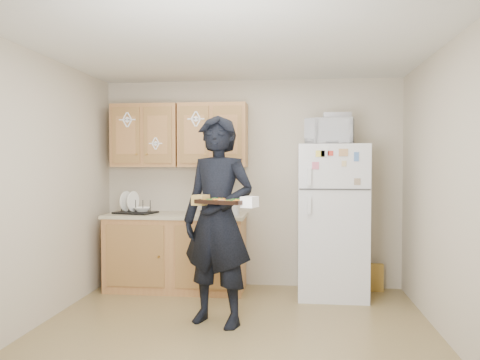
% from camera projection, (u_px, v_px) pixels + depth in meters
% --- Properties ---
extents(floor, '(3.60, 3.60, 0.00)m').
position_uv_depth(floor, '(231.00, 339.00, 3.97)').
color(floor, brown).
rests_on(floor, ground).
extents(ceiling, '(3.60, 3.60, 0.00)m').
position_uv_depth(ceiling, '(231.00, 42.00, 3.88)').
color(ceiling, silver).
rests_on(ceiling, wall_back).
extents(wall_back, '(3.60, 0.04, 2.50)m').
position_uv_depth(wall_back, '(251.00, 183.00, 5.71)').
color(wall_back, '#BBAF97').
rests_on(wall_back, floor).
extents(wall_front, '(3.60, 0.04, 2.50)m').
position_uv_depth(wall_front, '(178.00, 216.00, 2.14)').
color(wall_front, '#BBAF97').
rests_on(wall_front, floor).
extents(wall_left, '(0.04, 3.60, 2.50)m').
position_uv_depth(wall_left, '(29.00, 191.00, 4.13)').
color(wall_left, '#BBAF97').
rests_on(wall_left, floor).
extents(wall_right, '(0.04, 3.60, 2.50)m').
position_uv_depth(wall_right, '(455.00, 194.00, 3.72)').
color(wall_right, '#BBAF97').
rests_on(wall_right, floor).
extents(refrigerator, '(0.75, 0.70, 1.70)m').
position_uv_depth(refrigerator, '(332.00, 220.00, 5.25)').
color(refrigerator, silver).
rests_on(refrigerator, floor).
extents(base_cabinet, '(1.60, 0.60, 0.86)m').
position_uv_depth(base_cabinet, '(177.00, 253.00, 5.52)').
color(base_cabinet, '#955633').
rests_on(base_cabinet, floor).
extents(countertop, '(1.64, 0.64, 0.04)m').
position_uv_depth(countertop, '(176.00, 215.00, 5.51)').
color(countertop, '#C5B597').
rests_on(countertop, base_cabinet).
extents(upper_cab_left, '(0.80, 0.33, 0.75)m').
position_uv_depth(upper_cab_left, '(146.00, 136.00, 5.65)').
color(upper_cab_left, '#955633').
rests_on(upper_cab_left, wall_back).
extents(upper_cab_right, '(0.80, 0.33, 0.75)m').
position_uv_depth(upper_cab_right, '(213.00, 135.00, 5.56)').
color(upper_cab_right, '#955633').
rests_on(upper_cab_right, wall_back).
extents(cereal_box, '(0.20, 0.07, 0.32)m').
position_uv_depth(cereal_box, '(374.00, 277.00, 5.45)').
color(cereal_box, gold).
rests_on(cereal_box, floor).
extents(person, '(0.82, 0.68, 1.93)m').
position_uv_depth(person, '(218.00, 220.00, 4.31)').
color(person, black).
rests_on(person, floor).
extents(baking_tray, '(0.50, 0.43, 0.04)m').
position_uv_depth(baking_tray, '(224.00, 202.00, 4.01)').
color(baking_tray, black).
rests_on(baking_tray, person).
extents(pizza_front_left, '(0.14, 0.14, 0.02)m').
position_uv_depth(pizza_front_left, '(210.00, 200.00, 3.99)').
color(pizza_front_left, yellow).
rests_on(pizza_front_left, baking_tray).
extents(pizza_front_right, '(0.14, 0.14, 0.02)m').
position_uv_depth(pizza_front_right, '(231.00, 201.00, 3.91)').
color(pizza_front_right, yellow).
rests_on(pizza_front_right, baking_tray).
extents(pizza_back_left, '(0.14, 0.14, 0.02)m').
position_uv_depth(pizza_back_left, '(218.00, 199.00, 4.12)').
color(pizza_back_left, yellow).
rests_on(pizza_back_left, baking_tray).
extents(pizza_back_right, '(0.14, 0.14, 0.02)m').
position_uv_depth(pizza_back_right, '(238.00, 200.00, 4.03)').
color(pizza_back_right, yellow).
rests_on(pizza_back_right, baking_tray).
extents(microwave, '(0.57, 0.43, 0.29)m').
position_uv_depth(microwave, '(330.00, 132.00, 5.17)').
color(microwave, silver).
rests_on(microwave, refrigerator).
extents(foil_pan, '(0.30, 0.21, 0.06)m').
position_uv_depth(foil_pan, '(337.00, 116.00, 5.18)').
color(foil_pan, '#ACACB3').
rests_on(foil_pan, microwave).
extents(dish_rack, '(0.51, 0.43, 0.18)m').
position_uv_depth(dish_rack, '(136.00, 206.00, 5.53)').
color(dish_rack, black).
rests_on(dish_rack, countertop).
extents(bowl, '(0.26, 0.26, 0.05)m').
position_uv_depth(bowl, '(143.00, 209.00, 5.53)').
color(bowl, white).
rests_on(bowl, dish_rack).
extents(soap_bottle, '(0.10, 0.10, 0.19)m').
position_uv_depth(soap_bottle, '(234.00, 207.00, 5.32)').
color(soap_bottle, silver).
rests_on(soap_bottle, countertop).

